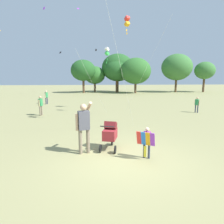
{
  "coord_description": "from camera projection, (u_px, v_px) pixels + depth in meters",
  "views": [
    {
      "loc": [
        -0.86,
        -5.7,
        2.58
      ],
      "look_at": [
        -0.26,
        1.39,
        1.3
      ],
      "focal_mm": 31.1,
      "sensor_mm": 36.0,
      "label": 1
    }
  ],
  "objects": [
    {
      "name": "ground_plane",
      "position": [
        124.0,
        160.0,
        6.12
      ],
      "size": [
        120.0,
        120.0,
        0.0
      ],
      "primitive_type": "plane",
      "color": "#938E5B"
    },
    {
      "name": "treeline_distant",
      "position": [
        116.0,
        70.0,
        32.05
      ],
      "size": [
        42.41,
        8.13,
        6.53
      ],
      "color": "brown",
      "rests_on": "ground"
    },
    {
      "name": "stroller",
      "position": [
        110.0,
        133.0,
        6.99
      ],
      "size": [
        0.71,
        1.12,
        1.03
      ],
      "color": "black",
      "rests_on": "ground"
    },
    {
      "name": "kite_orange_delta",
      "position": [
        107.0,
        52.0,
        13.28
      ],
      "size": [
        2.12,
        2.53,
        4.61
      ],
      "color": "white",
      "rests_on": "ground"
    },
    {
      "name": "person_sitting_far",
      "position": [
        41.0,
        104.0,
        13.1
      ],
      "size": [
        0.25,
        0.42,
        1.34
      ],
      "color": "#7F705B",
      "rests_on": "ground"
    },
    {
      "name": "person_adult_flyer",
      "position": [
        84.0,
        124.0,
        6.5
      ],
      "size": [
        0.56,
        0.63,
        1.79
      ],
      "color": "#7F705B",
      "rests_on": "ground"
    },
    {
      "name": "kite_green_novelty",
      "position": [
        127.0,
        22.0,
        14.15
      ],
      "size": [
        2.6,
        2.88,
        6.96
      ],
      "color": "red",
      "rests_on": "ground"
    },
    {
      "name": "person_couple_left",
      "position": [
        46.0,
        96.0,
        18.68
      ],
      "size": [
        0.28,
        0.38,
        1.3
      ],
      "color": "#33384C",
      "rests_on": "ground"
    },
    {
      "name": "child_with_butterfly_kite",
      "position": [
        147.0,
        140.0,
        6.15
      ],
      "size": [
        0.57,
        0.48,
        1.02
      ],
      "color": "#33384C",
      "rests_on": "ground"
    },
    {
      "name": "distant_kites_cluster",
      "position": [
        75.0,
        8.0,
        25.06
      ],
      "size": [
        19.74,
        12.39,
        8.17
      ],
      "color": "purple"
    },
    {
      "name": "person_red_shirt",
      "position": [
        197.0,
        103.0,
        14.22
      ],
      "size": [
        0.26,
        0.31,
        1.14
      ],
      "color": "#33384C",
      "rests_on": "ground"
    }
  ]
}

